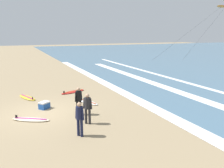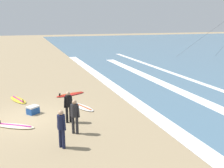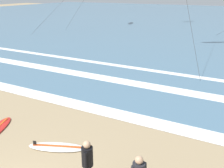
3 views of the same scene
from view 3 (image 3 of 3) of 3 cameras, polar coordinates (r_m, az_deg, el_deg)
ocean_surface at (r=54.36m, az=23.36°, el=13.33°), size 140.00×90.00×0.01m
wave_foam_shoreline at (r=12.12m, az=-3.03°, el=-5.82°), size 43.87×0.93×0.01m
wave_foam_mid_break at (r=15.11m, az=8.81°, el=-0.52°), size 38.10×0.98×0.01m
wave_foam_outer_break at (r=17.87m, az=11.53°, el=2.65°), size 48.69×0.56×0.01m
surfer_foreground_main at (r=7.31m, az=-5.58°, el=-16.98°), size 0.32×0.51×1.60m
surfboard_right_spare at (r=9.63m, az=-12.41°, el=-13.77°), size 2.17×1.34×0.25m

